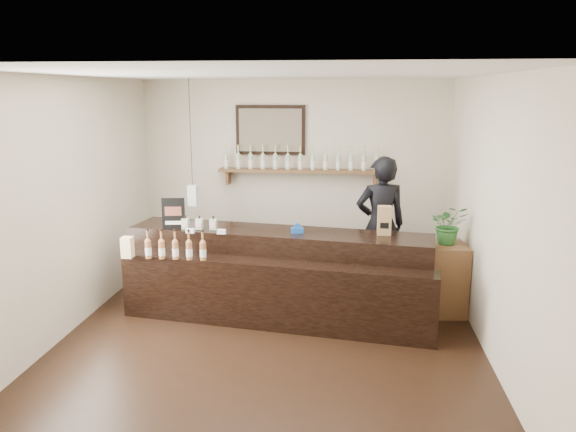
# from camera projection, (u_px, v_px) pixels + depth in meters

# --- Properties ---
(ground) EXTENTS (5.00, 5.00, 0.00)m
(ground) POSITION_uv_depth(u_px,v_px,m) (272.00, 334.00, 6.21)
(ground) COLOR black
(ground) RESTS_ON ground
(room_shell) EXTENTS (5.00, 5.00, 5.00)m
(room_shell) POSITION_uv_depth(u_px,v_px,m) (271.00, 183.00, 5.84)
(room_shell) COLOR beige
(room_shell) RESTS_ON ground
(back_wall_decor) EXTENTS (2.66, 0.96, 1.69)m
(back_wall_decor) POSITION_uv_depth(u_px,v_px,m) (284.00, 153.00, 8.15)
(back_wall_decor) COLOR brown
(back_wall_decor) RESTS_ON ground
(counter) EXTENTS (3.68, 1.47, 1.18)m
(counter) POSITION_uv_depth(u_px,v_px,m) (277.00, 277.00, 6.66)
(counter) COLOR black
(counter) RESTS_ON ground
(promo_sign) EXTENTS (0.27, 0.06, 0.38)m
(promo_sign) POSITION_uv_depth(u_px,v_px,m) (173.00, 214.00, 6.70)
(promo_sign) COLOR black
(promo_sign) RESTS_ON counter
(paper_bag) EXTENTS (0.16, 0.12, 0.34)m
(paper_bag) POSITION_uv_depth(u_px,v_px,m) (384.00, 220.00, 6.45)
(paper_bag) COLOR olive
(paper_bag) RESTS_ON counter
(tape_dispenser) EXTENTS (0.15, 0.08, 0.12)m
(tape_dispenser) POSITION_uv_depth(u_px,v_px,m) (297.00, 229.00, 6.55)
(tape_dispenser) COLOR #1753A5
(tape_dispenser) RESTS_ON counter
(side_cabinet) EXTENTS (0.48, 0.62, 0.86)m
(side_cabinet) POSITION_uv_depth(u_px,v_px,m) (445.00, 278.00, 6.78)
(side_cabinet) COLOR brown
(side_cabinet) RESTS_ON ground
(potted_plant) EXTENTS (0.43, 0.38, 0.47)m
(potted_plant) POSITION_uv_depth(u_px,v_px,m) (449.00, 225.00, 6.63)
(potted_plant) COLOR #2A6629
(potted_plant) RESTS_ON side_cabinet
(shopkeeper) EXTENTS (0.84, 0.65, 2.06)m
(shopkeeper) POSITION_uv_depth(u_px,v_px,m) (381.00, 216.00, 7.36)
(shopkeeper) COLOR black
(shopkeeper) RESTS_ON ground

